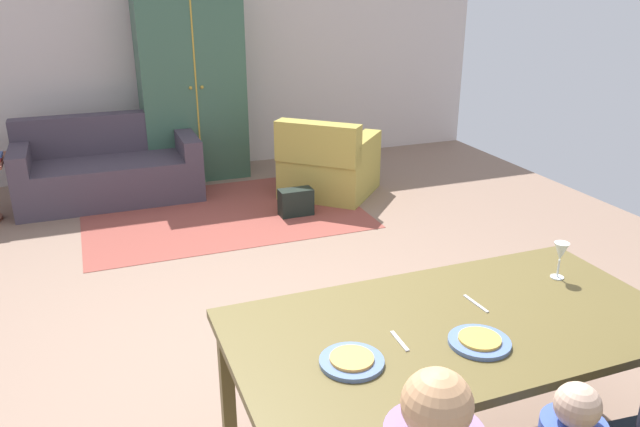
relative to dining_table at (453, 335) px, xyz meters
The scene contains 15 objects.
ground_plane 2.08m from the dining_table, 97.59° to the left, with size 7.43×6.66×0.02m, color #866958.
back_wall 5.37m from the dining_table, 92.79° to the left, with size 7.43×0.10×2.70m, color beige.
dining_table is the anchor object (origin of this frame).
plate_near_man 0.55m from the dining_table, 167.32° to the right, with size 0.25×0.25×0.02m, color slate.
pizza_near_man 0.55m from the dining_table, 167.32° to the right, with size 0.17×0.17×0.01m, color gold.
plate_near_child 0.19m from the dining_table, 90.00° to the right, with size 0.25×0.25×0.02m, color #5672A9.
pizza_near_child 0.20m from the dining_table, 90.00° to the right, with size 0.17×0.17×0.01m, color gold.
wine_glass 0.75m from the dining_table, 14.46° to the left, with size 0.07×0.07×0.19m.
fork 0.30m from the dining_table, behind, with size 0.02×0.15×0.01m, color silver.
knife 0.21m from the dining_table, 29.81° to the left, with size 0.01×0.17×0.01m, color silver.
area_rug 3.69m from the dining_table, 93.61° to the left, with size 2.60×1.80×0.01m, color brown.
couch 4.65m from the dining_table, 105.02° to the left, with size 1.77×0.86×0.82m.
armchair 3.91m from the dining_table, 76.24° to the left, with size 1.21×1.21×0.82m.
armoire 4.95m from the dining_table, 92.64° to the left, with size 1.10×0.59×2.10m.
handbag 3.39m from the dining_table, 82.92° to the left, with size 0.32×0.16×0.26m, color black.
Camera 1 is at (-1.11, -3.16, 2.14)m, focal length 34.80 mm.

